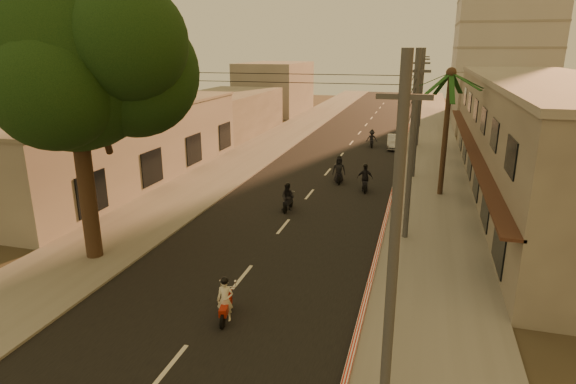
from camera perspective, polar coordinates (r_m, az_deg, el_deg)
name	(u,v)px	position (r m, az deg, el deg)	size (l,w,h in m)	color
ground	(223,301)	(18.41, -7.71, -12.68)	(160.00, 160.00, 0.00)	#383023
road	(328,172)	(36.39, 4.74, 2.39)	(10.00, 140.00, 0.02)	black
sidewalk_right	(431,178)	(35.78, 16.60, 1.57)	(5.00, 140.00, 0.12)	slate
sidewalk_left	(235,165)	(38.46, -6.31, 3.20)	(5.00, 140.00, 0.12)	slate
curb_stripe	(392,195)	(30.98, 12.22, -0.34)	(0.20, 60.00, 0.20)	red
shophouse_row	(545,138)	(33.88, 28.13, 5.69)	(8.80, 34.20, 7.30)	gray
left_building	(115,143)	(35.85, -19.79, 5.47)	(8.20, 24.20, 5.20)	gray
distant_tower	(509,7)	(71.43, 24.68, 19.33)	(12.10, 12.10, 28.00)	#B7B5B2
broadleaf_tree	(82,61)	(21.38, -23.27, 14.04)	(9.60, 8.70, 12.10)	black
palm_tree	(450,80)	(30.73, 18.70, 12.44)	(5.00, 5.00, 8.20)	black
utility_poles	(419,85)	(34.73, 15.32, 12.10)	(1.20, 48.26, 9.00)	#38383A
filler_right	(492,102)	(60.39, 22.99, 9.74)	(8.00, 14.00, 6.00)	gray
filler_left_near	(226,113)	(53.26, -7.31, 9.28)	(8.00, 14.00, 4.40)	gray
filler_left_far	(275,88)	(69.97, -1.52, 12.23)	(8.00, 14.00, 7.00)	gray
scooter_red	(225,301)	(16.92, -7.44, -12.68)	(0.76, 1.66, 1.64)	black
scooter_mid_a	(288,198)	(27.48, -0.02, -0.70)	(0.79, 1.72, 1.69)	black
scooter_mid_b	(365,179)	(31.65, 9.10, 1.58)	(1.16, 1.87, 1.85)	black
scooter_far_a	(339,170)	(33.42, 6.05, 2.58)	(1.13, 1.94, 1.93)	black
scooter_far_b	(372,139)	(46.08, 9.89, 6.22)	(1.22, 1.71, 1.69)	black
parked_car	(394,142)	(45.92, 12.51, 5.84)	(1.59, 3.89, 1.26)	#9D9FA5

